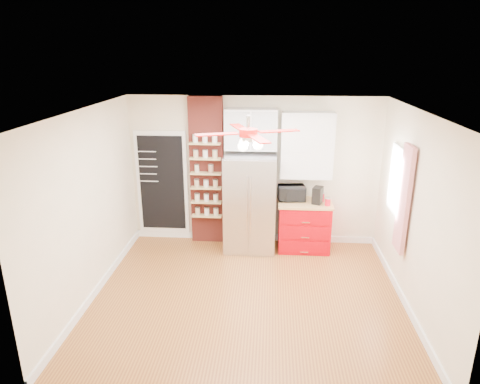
# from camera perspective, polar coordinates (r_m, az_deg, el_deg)

# --- Properties ---
(floor) EXTENTS (4.50, 4.50, 0.00)m
(floor) POSITION_cam_1_polar(r_m,az_deg,el_deg) (6.47, 0.98, -13.73)
(floor) COLOR #986226
(floor) RESTS_ON ground
(ceiling) EXTENTS (4.50, 4.50, 0.00)m
(ceiling) POSITION_cam_1_polar(r_m,az_deg,el_deg) (5.53, 1.13, 10.68)
(ceiling) COLOR white
(ceiling) RESTS_ON wall_back
(wall_back) EXTENTS (4.50, 0.02, 2.70)m
(wall_back) POSITION_cam_1_polar(r_m,az_deg,el_deg) (7.76, 1.88, 2.77)
(wall_back) COLOR beige
(wall_back) RESTS_ON floor
(wall_front) EXTENTS (4.50, 0.02, 2.70)m
(wall_front) POSITION_cam_1_polar(r_m,az_deg,el_deg) (4.07, -0.58, -12.61)
(wall_front) COLOR beige
(wall_front) RESTS_ON floor
(wall_left) EXTENTS (0.02, 4.00, 2.70)m
(wall_left) POSITION_cam_1_polar(r_m,az_deg,el_deg) (6.39, -19.55, -1.83)
(wall_left) COLOR beige
(wall_left) RESTS_ON floor
(wall_right) EXTENTS (0.02, 4.00, 2.70)m
(wall_right) POSITION_cam_1_polar(r_m,az_deg,el_deg) (6.18, 22.41, -2.87)
(wall_right) COLOR beige
(wall_right) RESTS_ON floor
(chalkboard) EXTENTS (0.95, 0.05, 1.95)m
(chalkboard) POSITION_cam_1_polar(r_m,az_deg,el_deg) (8.05, -10.34, 1.18)
(chalkboard) COLOR white
(chalkboard) RESTS_ON wall_back
(brick_pillar) EXTENTS (0.60, 0.16, 2.70)m
(brick_pillar) POSITION_cam_1_polar(r_m,az_deg,el_deg) (7.77, -4.43, 2.73)
(brick_pillar) COLOR maroon
(brick_pillar) RESTS_ON floor
(fridge) EXTENTS (0.90, 0.70, 1.75)m
(fridge) POSITION_cam_1_polar(r_m,az_deg,el_deg) (7.56, 1.35, -1.45)
(fridge) COLOR #B3B4B8
(fridge) RESTS_ON floor
(upper_glass_cabinet) EXTENTS (0.90, 0.35, 0.70)m
(upper_glass_cabinet) POSITION_cam_1_polar(r_m,az_deg,el_deg) (7.42, 1.50, 8.37)
(upper_glass_cabinet) COLOR white
(upper_glass_cabinet) RESTS_ON wall_back
(red_cabinet) EXTENTS (0.94, 0.64, 0.90)m
(red_cabinet) POSITION_cam_1_polar(r_m,az_deg,el_deg) (7.78, 8.52, -4.41)
(red_cabinet) COLOR #B4000A
(red_cabinet) RESTS_ON floor
(upper_shelf_unit) EXTENTS (0.90, 0.30, 1.15)m
(upper_shelf_unit) POSITION_cam_1_polar(r_m,az_deg,el_deg) (7.51, 8.94, 6.15)
(upper_shelf_unit) COLOR white
(upper_shelf_unit) RESTS_ON wall_back
(window) EXTENTS (0.04, 0.75, 1.05)m
(window) POSITION_cam_1_polar(r_m,az_deg,el_deg) (6.92, 20.27, 1.37)
(window) COLOR white
(window) RESTS_ON wall_right
(curtain) EXTENTS (0.06, 0.40, 1.55)m
(curtain) POSITION_cam_1_polar(r_m,az_deg,el_deg) (6.44, 21.01, -0.91)
(curtain) COLOR red
(curtain) RESTS_ON wall_right
(ceiling_fan) EXTENTS (1.40, 1.40, 0.44)m
(ceiling_fan) POSITION_cam_1_polar(r_m,az_deg,el_deg) (5.57, 1.11, 7.86)
(ceiling_fan) COLOR silver
(ceiling_fan) RESTS_ON ceiling
(toaster_oven) EXTENTS (0.50, 0.37, 0.26)m
(toaster_oven) POSITION_cam_1_polar(r_m,az_deg,el_deg) (7.64, 6.87, -0.14)
(toaster_oven) COLOR black
(toaster_oven) RESTS_ON red_cabinet
(coffee_maker) EXTENTS (0.22, 0.26, 0.29)m
(coffee_maker) POSITION_cam_1_polar(r_m,az_deg,el_deg) (7.54, 10.31, -0.43)
(coffee_maker) COLOR black
(coffee_maker) RESTS_ON red_cabinet
(canister_left) EXTENTS (0.11, 0.11, 0.13)m
(canister_left) POSITION_cam_1_polar(r_m,az_deg,el_deg) (7.49, 11.60, -1.32)
(canister_left) COLOR red
(canister_left) RESTS_ON red_cabinet
(canister_right) EXTENTS (0.10, 0.10, 0.15)m
(canister_right) POSITION_cam_1_polar(r_m,az_deg,el_deg) (7.67, 10.81, -0.69)
(canister_right) COLOR #B60A1B
(canister_right) RESTS_ON red_cabinet
(pantry_jar_oats) EXTENTS (0.10, 0.10, 0.13)m
(pantry_jar_oats) POSITION_cam_1_polar(r_m,az_deg,el_deg) (7.65, -5.77, 3.11)
(pantry_jar_oats) COLOR beige
(pantry_jar_oats) RESTS_ON brick_pillar
(pantry_jar_beans) EXTENTS (0.11, 0.11, 0.14)m
(pantry_jar_beans) POSITION_cam_1_polar(r_m,az_deg,el_deg) (7.58, -3.91, 3.08)
(pantry_jar_beans) COLOR #95654C
(pantry_jar_beans) RESTS_ON brick_pillar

